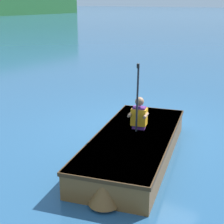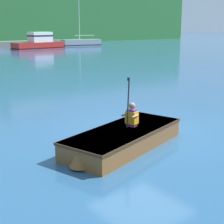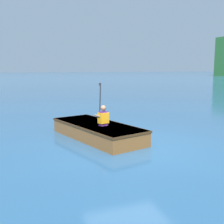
{
  "view_description": "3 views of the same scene",
  "coord_description": "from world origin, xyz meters",
  "px_view_note": "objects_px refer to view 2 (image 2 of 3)",
  "views": [
    {
      "loc": [
        -6.35,
        -3.68,
        2.82
      ],
      "look_at": [
        -1.27,
        -0.18,
        0.82
      ],
      "focal_mm": 55.0,
      "sensor_mm": 36.0,
      "label": 1
    },
    {
      "loc": [
        -6.49,
        -7.06,
        2.98
      ],
      "look_at": [
        -1.27,
        -0.18,
        0.82
      ],
      "focal_mm": 55.0,
      "sensor_mm": 36.0,
      "label": 2
    },
    {
      "loc": [
        7.06,
        -3.18,
        2.2
      ],
      "look_at": [
        -1.27,
        -0.18,
        0.82
      ],
      "focal_mm": 45.0,
      "sensor_mm": 36.0,
      "label": 3
    }
  ],
  "objects_px": {
    "moored_boat_dock_center_far": "(39,43)",
    "person_paddler": "(132,116)",
    "rowboat_foreground": "(123,138)",
    "moored_boat_dock_east_inner": "(81,43)"
  },
  "relations": [
    {
      "from": "moored_boat_dock_center_far",
      "to": "person_paddler",
      "type": "xyz_separation_m",
      "value": [
        -15.13,
        -37.12,
        -0.06
      ]
    },
    {
      "from": "moored_boat_dock_east_inner",
      "to": "person_paddler",
      "type": "xyz_separation_m",
      "value": [
        -23.38,
        -39.48,
        0.26
      ]
    },
    {
      "from": "moored_boat_dock_center_far",
      "to": "person_paddler",
      "type": "distance_m",
      "value": 40.08
    },
    {
      "from": "rowboat_foreground",
      "to": "moored_boat_dock_east_inner",
      "type": "bearing_deg",
      "value": 59.03
    },
    {
      "from": "moored_boat_dock_center_far",
      "to": "rowboat_foreground",
      "type": "height_order",
      "value": "moored_boat_dock_center_far"
    },
    {
      "from": "moored_boat_dock_center_far",
      "to": "rowboat_foreground",
      "type": "xyz_separation_m",
      "value": [
        -15.51,
        -37.23,
        -0.55
      ]
    },
    {
      "from": "moored_boat_dock_center_far",
      "to": "moored_boat_dock_east_inner",
      "type": "xyz_separation_m",
      "value": [
        8.25,
        2.36,
        -0.33
      ]
    },
    {
      "from": "moored_boat_dock_east_inner",
      "to": "person_paddler",
      "type": "height_order",
      "value": "moored_boat_dock_east_inner"
    },
    {
      "from": "moored_boat_dock_east_inner",
      "to": "person_paddler",
      "type": "bearing_deg",
      "value": -120.64
    },
    {
      "from": "moored_boat_dock_center_far",
      "to": "rowboat_foreground",
      "type": "bearing_deg",
      "value": -112.61
    }
  ]
}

